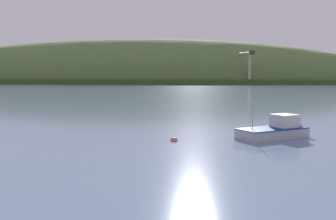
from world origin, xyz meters
The scene contains 4 objects.
far_shoreline_hill centered at (-72.18, 269.29, 0.08)m, with size 486.82×129.72×65.08m.
dockside_crane centered at (12.30, 237.95, 10.20)m, with size 10.30×12.86×20.83m.
fishing_boat_moored centered at (10.66, 38.08, 0.38)m, with size 6.29×5.70×3.90m.
mooring_buoy_midchannel centered at (2.67, 34.65, 0.00)m, with size 0.59×0.59×0.67m.
Camera 1 is at (7.62, 7.70, 4.91)m, focal length 38.89 mm.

